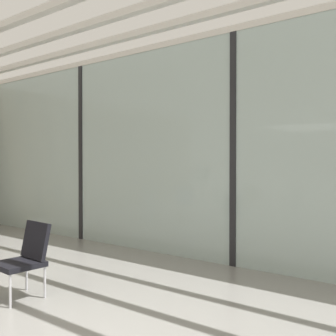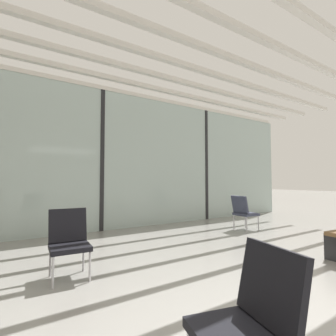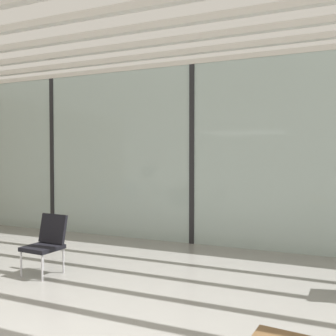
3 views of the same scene
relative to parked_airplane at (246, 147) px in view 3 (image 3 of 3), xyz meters
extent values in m
cube|color=#A3B7B2|center=(0.18, -5.92, -0.29)|extent=(14.00, 0.08, 3.57)
cube|color=black|center=(-3.32, -5.92, -0.29)|extent=(0.10, 0.12, 3.57)
cube|color=black|center=(0.18, -5.92, -0.29)|extent=(0.10, 0.12, 3.57)
cube|color=beige|center=(0.18, -8.85, 1.55)|extent=(13.72, 0.12, 0.10)
cube|color=beige|center=(0.18, -8.12, 1.55)|extent=(13.72, 0.12, 0.10)
cube|color=beige|center=(0.18, -7.39, 1.55)|extent=(13.72, 0.12, 0.10)
cube|color=beige|center=(0.18, -6.65, 1.55)|extent=(13.72, 0.12, 0.10)
cube|color=beige|center=(0.18, -5.92, 1.55)|extent=(13.72, 0.12, 0.10)
ellipsoid|color=silver|center=(0.30, 0.00, 0.00)|extent=(13.81, 4.15, 4.15)
sphere|color=#9D9DA0|center=(-6.05, 0.00, 0.00)|extent=(2.28, 2.28, 2.28)
sphere|color=black|center=(-3.49, -1.91, 0.31)|extent=(0.28, 0.28, 0.28)
sphere|color=black|center=(-2.59, -1.91, 0.31)|extent=(0.28, 0.28, 0.28)
sphere|color=black|center=(-1.69, -1.91, 0.31)|extent=(0.28, 0.28, 0.28)
sphere|color=black|center=(-0.79, -1.91, 0.31)|extent=(0.28, 0.28, 0.28)
cube|color=black|center=(-1.16, -8.72, -1.67)|extent=(0.51, 0.51, 0.06)
cube|color=black|center=(-1.15, -8.51, -1.42)|extent=(0.49, 0.18, 0.44)
cylinder|color=#BCBCC1|center=(-1.39, -8.92, -1.89)|extent=(0.03, 0.03, 0.37)
cylinder|color=#BCBCC1|center=(-0.97, -8.95, -1.89)|extent=(0.03, 0.03, 0.37)
cylinder|color=#BCBCC1|center=(-1.35, -8.50, -1.89)|extent=(0.03, 0.03, 0.37)
cylinder|color=#BCBCC1|center=(-0.94, -8.53, -1.89)|extent=(0.03, 0.03, 0.37)
camera|label=1|loc=(2.92, -11.26, -0.48)|focal=41.32mm
camera|label=2|loc=(-1.91, -12.14, -0.82)|focal=26.91mm
camera|label=3|loc=(2.75, -13.09, -0.32)|focal=40.63mm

